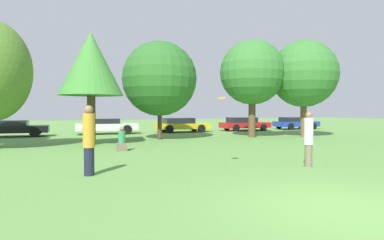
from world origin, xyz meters
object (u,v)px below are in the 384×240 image
object	(u,v)px
person_thrower	(89,140)
parked_car_red	(244,124)
tree_3	(160,79)
tree_5	(304,74)
parked_car_white	(106,126)
frisbee	(222,98)
bystander_sitting	(122,141)
tree_4	(252,73)
person_catcher	(309,138)
parked_car_black	(12,128)
parked_car_blue	(295,123)
parked_car_yellow	(181,125)
tree_2	(91,64)

from	to	relation	value
person_thrower	parked_car_red	distance (m)	21.84
tree_3	tree_5	size ratio (longest dim) A/B	0.92
parked_car_white	parked_car_red	size ratio (longest dim) A/B	1.05
frisbee	bystander_sitting	xyz separation A→B (m)	(-2.13, 5.48, -1.75)
tree_4	person_catcher	bearing A→B (deg)	-113.81
person_catcher	tree_3	world-z (taller)	tree_3
person_catcher	parked_car_red	bearing A→B (deg)	-105.05
parked_car_black	parked_car_blue	size ratio (longest dim) A/B	1.06
bystander_sitting	tree_3	distance (m)	6.91
parked_car_white	parked_car_blue	world-z (taller)	parked_car_white
tree_4	tree_5	size ratio (longest dim) A/B	0.99
tree_3	parked_car_blue	distance (m)	16.81
bystander_sitting	parked_car_black	distance (m)	12.17
person_catcher	parked_car_red	distance (m)	19.09
person_catcher	person_thrower	bearing A→B (deg)	0.00
frisbee	parked_car_yellow	distance (m)	17.23
tree_2	tree_3	world-z (taller)	tree_3
parked_car_white	parked_car_blue	size ratio (longest dim) A/B	1.09
tree_2	frisbee	bearing A→B (deg)	-70.64
person_catcher	tree_5	size ratio (longest dim) A/B	0.27
tree_4	parked_car_blue	bearing A→B (deg)	36.00
tree_4	parked_car_blue	xyz separation A→B (m)	(9.13, 6.64, -3.73)
person_thrower	parked_car_blue	world-z (taller)	person_thrower
parked_car_black	parked_car_red	distance (m)	18.34
person_catcher	parked_car_white	xyz separation A→B (m)	(-4.00, 17.48, -0.26)
person_catcher	parked_car_blue	world-z (taller)	person_catcher
frisbee	parked_car_black	xyz separation A→B (m)	(-7.60, 16.35, -1.58)
parked_car_white	parked_car_blue	xyz separation A→B (m)	(17.89, -0.06, -0.04)
tree_3	person_thrower	bearing A→B (deg)	-116.56
bystander_sitting	tree_2	xyz separation A→B (m)	(-0.98, 3.36, 3.77)
tree_2	bystander_sitting	bearing A→B (deg)	-73.78
parked_car_red	parked_car_blue	xyz separation A→B (m)	(5.81, 0.13, -0.01)
tree_2	tree_3	bearing A→B (deg)	22.17
bystander_sitting	parked_car_red	world-z (taller)	parked_car_red
frisbee	bystander_sitting	distance (m)	6.14
tree_3	parked_car_black	distance (m)	10.95
person_thrower	tree_2	world-z (taller)	tree_2
frisbee	parked_car_white	distance (m)	16.70
person_thrower	parked_car_red	bearing A→B (deg)	57.55
parked_car_white	parked_car_red	xyz separation A→B (m)	(12.08, -0.19, -0.03)
bystander_sitting	tree_2	bearing A→B (deg)	106.22
person_thrower	frisbee	world-z (taller)	frisbee
person_catcher	tree_3	size ratio (longest dim) A/B	0.29
bystander_sitting	tree_2	size ratio (longest dim) A/B	0.19
person_thrower	parked_car_yellow	world-z (taller)	person_thrower
parked_car_red	parked_car_black	bearing A→B (deg)	-177.73
frisbee	parked_car_blue	bearing A→B (deg)	44.93
tree_2	tree_4	distance (m)	10.58
tree_3	parked_car_black	bearing A→B (deg)	146.58
person_catcher	tree_5	bearing A→B (deg)	-120.14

